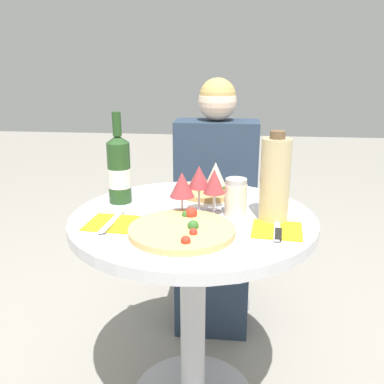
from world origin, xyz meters
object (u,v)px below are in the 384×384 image
Objects in this scene: chair_behind_diner at (216,219)px; tall_carafe at (275,179)px; dining_table at (193,266)px; wine_bottle at (119,169)px; pizza_large at (183,230)px; seated_diner at (215,218)px.

tall_carafe reaches higher than chair_behind_diner.
wine_bottle reaches higher than dining_table.
pizza_large reaches higher than dining_table.
seated_diner reaches higher than tall_carafe.
pizza_large is 0.98× the size of wine_bottle.
chair_behind_diner reaches higher than pizza_large.
wine_bottle is (-0.26, 0.27, 0.11)m from pizza_large.
seated_diner is 3.69× the size of pizza_large.
seated_diner is at bearing 85.83° from pizza_large.
dining_table is 0.42m from tall_carafe.
tall_carafe is (0.54, -0.13, 0.01)m from wine_bottle.
chair_behind_diner is at bearing 105.78° from tall_carafe.
dining_table is 0.86× the size of chair_behind_diner.
seated_diner is 3.62× the size of wine_bottle.
seated_diner is (0.04, 0.62, -0.05)m from dining_table.
pizza_large is (-0.06, -0.92, 0.32)m from chair_behind_diner.
pizza_large is 1.10× the size of tall_carafe.
tall_carafe is (0.26, -0.01, 0.32)m from dining_table.
wine_bottle reaches higher than pizza_large.
dining_table is 0.62m from seated_diner.
wine_bottle is at bearing 63.97° from chair_behind_diner.
tall_carafe is (0.28, 0.14, 0.12)m from pizza_large.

